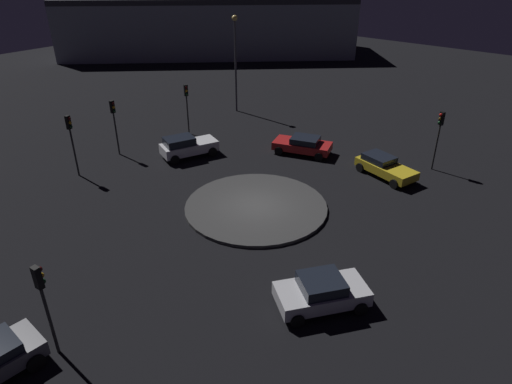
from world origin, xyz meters
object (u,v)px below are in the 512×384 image
car_white (187,146)px  traffic_light_north (114,117)px  streetlamp_northeast (235,52)px  car_red (303,145)px  traffic_light_southeast (439,129)px  car_silver (322,292)px  car_yellow (384,166)px  traffic_light_northeast (187,99)px  traffic_light_north_near (71,134)px  store_building (209,25)px  traffic_light_west (43,293)px

car_white → traffic_light_north: traffic_light_north is taller
traffic_light_north → streetlamp_northeast: 13.49m
car_red → traffic_light_north: 13.92m
traffic_light_southeast → car_red: bearing=-41.2°
car_silver → car_yellow: 13.99m
car_silver → streetlamp_northeast: streetlamp_northeast is taller
car_white → car_yellow: (6.30, -12.64, -0.13)m
traffic_light_north → car_red: bearing=38.7°
traffic_light_northeast → car_silver: bearing=-2.4°
traffic_light_north_near → car_white: bearing=44.7°
car_silver → traffic_light_northeast: bearing=-82.3°
traffic_light_north_near → store_building: (34.67, 21.99, 0.90)m
car_white → traffic_light_north: (-3.00, 4.20, 2.11)m
car_yellow → traffic_light_west: traffic_light_west is taller
traffic_light_north → traffic_light_west: size_ratio=1.02×
car_silver → traffic_light_north: bearing=-65.8°
store_building → traffic_light_northeast: bearing=88.6°
car_white → car_yellow: bearing=-42.4°
traffic_light_north_near → store_building: bearing=102.6°
car_silver → traffic_light_north_near: bearing=-55.1°
car_red → car_white: bearing=-155.0°
car_white → traffic_light_northeast: (3.27, 3.36, 2.10)m
traffic_light_north_near → car_red: bearing=33.6°
traffic_light_west → car_yellow: bearing=-12.0°
car_red → traffic_light_west: bearing=-98.9°
car_silver → traffic_light_west: size_ratio=1.05×
traffic_light_north_near → store_building: size_ratio=0.11×
car_white → traffic_light_north: bearing=146.7°
store_building → car_white: bearing=89.1°
car_yellow → traffic_light_north: 19.37m
car_red → car_yellow: bearing=-15.2°
car_silver → streetlamp_northeast: (17.47, 20.58, 4.68)m
car_white → traffic_light_north_near: 7.97m
car_silver → traffic_light_north: traffic_light_north is taller
traffic_light_northeast → traffic_light_southeast: (6.12, -18.13, 0.04)m
traffic_light_north → traffic_light_north_near: (-3.91, -0.90, 0.08)m
traffic_light_north → streetlamp_northeast: bearing=88.6°
traffic_light_southeast → car_silver: bearing=31.8°
traffic_light_north_near → store_building: 41.06m
car_yellow → car_silver: bearing=-58.9°
traffic_light_north_near → traffic_light_north: bearing=83.2°
car_yellow → traffic_light_west: size_ratio=1.10×
car_white → store_building: store_building is taller
car_white → traffic_light_west: traffic_light_west is taller
car_silver → streetlamp_northeast: 27.40m
car_white → traffic_light_northeast: traffic_light_northeast is taller
traffic_light_west → store_building: 56.04m
car_yellow → traffic_light_north_near: traffic_light_north_near is taller
traffic_light_north → traffic_light_southeast: bearing=31.3°
car_silver → traffic_light_north_near: traffic_light_north_near is taller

